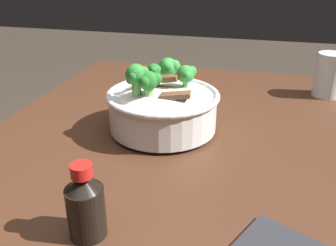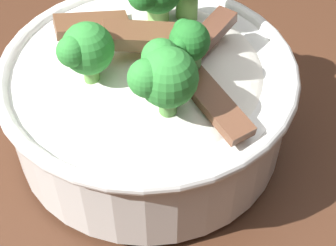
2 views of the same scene
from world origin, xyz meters
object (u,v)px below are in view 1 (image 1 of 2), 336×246
Objects in this scene: rice_bowl at (163,104)px; soy_sauce_bottle at (86,205)px; drinking_glass at (329,78)px; chopsticks_pair at (152,86)px.

rice_bowl is 2.16× the size of soy_sauce_bottle.
rice_bowl is at bearing -49.49° from drinking_glass.
soy_sauce_bottle is at bearing 8.56° from chopsticks_pair.
rice_bowl reaches higher than chopsticks_pair.
drinking_glass is (-0.33, 0.39, -0.01)m from rice_bowl.
drinking_glass is at bearing 96.20° from chopsticks_pair.
rice_bowl is at bearing 21.36° from chopsticks_pair.
drinking_glass is 0.79m from soy_sauce_bottle.
chopsticks_pair is at bearing -83.80° from drinking_glass.
rice_bowl is 0.35m from soy_sauce_bottle.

